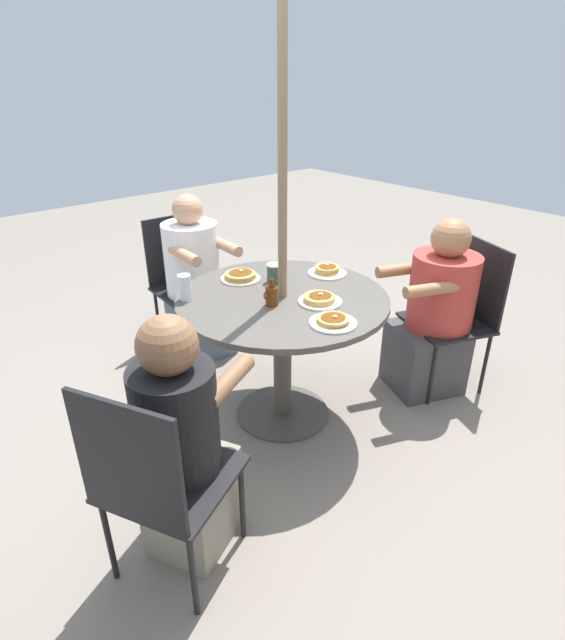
{
  "coord_description": "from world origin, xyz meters",
  "views": [
    {
      "loc": [
        1.6,
        1.84,
        1.85
      ],
      "look_at": [
        0.0,
        0.0,
        0.63
      ],
      "focal_mm": 28.0,
      "sensor_mm": 36.0,
      "label": 1
    }
  ],
  "objects_px": {
    "pancake_plate_a": "(320,299)",
    "drinking_glass_a": "(185,287)",
    "patio_table": "(282,319)",
    "diner_east": "(435,317)",
    "pancake_plate_c": "(240,276)",
    "patio_chair_north": "(155,478)",
    "coffee_cup": "(274,273)",
    "diner_north": "(184,449)",
    "syrup_bottle": "(272,295)",
    "pancake_plate_b": "(327,271)",
    "diner_south": "(196,285)",
    "patio_chair_south": "(183,275)",
    "pancake_plate_d": "(333,321)",
    "patio_chair_east": "(461,308)"
  },
  "relations": [
    {
      "from": "drinking_glass_a",
      "to": "diner_north",
      "type": "bearing_deg",
      "value": 56.8
    },
    {
      "from": "diner_south",
      "to": "syrup_bottle",
      "type": "height_order",
      "value": "diner_south"
    },
    {
      "from": "patio_chair_north",
      "to": "pancake_plate_b",
      "type": "height_order",
      "value": "patio_chair_north"
    },
    {
      "from": "diner_east",
      "to": "pancake_plate_a",
      "type": "distance_m",
      "value": 0.89
    },
    {
      "from": "diner_east",
      "to": "pancake_plate_d",
      "type": "height_order",
      "value": "diner_east"
    },
    {
      "from": "patio_chair_east",
      "to": "pancake_plate_b",
      "type": "relative_size",
      "value": 4.07
    },
    {
      "from": "pancake_plate_a",
      "to": "pancake_plate_d",
      "type": "relative_size",
      "value": 1.0
    },
    {
      "from": "patio_table",
      "to": "diner_east",
      "type": "bearing_deg",
      "value": 157.25
    },
    {
      "from": "diner_east",
      "to": "pancake_plate_b",
      "type": "relative_size",
      "value": 4.81
    },
    {
      "from": "patio_chair_east",
      "to": "patio_chair_north",
      "type": "bearing_deg",
      "value": 114.25
    },
    {
      "from": "patio_chair_north",
      "to": "patio_table",
      "type": "bearing_deg",
      "value": 90.0
    },
    {
      "from": "patio_chair_east",
      "to": "patio_chair_south",
      "type": "bearing_deg",
      "value": 54.79
    },
    {
      "from": "pancake_plate_c",
      "to": "diner_north",
      "type": "bearing_deg",
      "value": 41.67
    },
    {
      "from": "drinking_glass_a",
      "to": "pancake_plate_b",
      "type": "bearing_deg",
      "value": 164.74
    },
    {
      "from": "patio_chair_north",
      "to": "coffee_cup",
      "type": "distance_m",
      "value": 1.38
    },
    {
      "from": "diner_north",
      "to": "pancake_plate_b",
      "type": "distance_m",
      "value": 1.43
    },
    {
      "from": "patio_table",
      "to": "diner_south",
      "type": "bearing_deg",
      "value": -93.16
    },
    {
      "from": "diner_east",
      "to": "patio_chair_south",
      "type": "xyz_separation_m",
      "value": [
        0.84,
        -1.55,
        0.03
      ]
    },
    {
      "from": "pancake_plate_a",
      "to": "diner_east",
      "type": "bearing_deg",
      "value": 166.59
    },
    {
      "from": "diner_north",
      "to": "diner_south",
      "type": "height_order",
      "value": "diner_south"
    },
    {
      "from": "diner_south",
      "to": "drinking_glass_a",
      "type": "bearing_deg",
      "value": 58.83
    },
    {
      "from": "diner_east",
      "to": "pancake_plate_c",
      "type": "xyz_separation_m",
      "value": [
        0.93,
        -0.72,
        0.3
      ]
    },
    {
      "from": "patio_chair_south",
      "to": "syrup_bottle",
      "type": "xyz_separation_m",
      "value": [
        0.18,
        1.22,
        0.3
      ]
    },
    {
      "from": "patio_chair_south",
      "to": "pancake_plate_c",
      "type": "xyz_separation_m",
      "value": [
        0.09,
        0.83,
        0.27
      ]
    },
    {
      "from": "patio_chair_south",
      "to": "diner_south",
      "type": "height_order",
      "value": "diner_south"
    },
    {
      "from": "patio_chair_south",
      "to": "pancake_plate_a",
      "type": "xyz_separation_m",
      "value": [
        -0.03,
        1.36,
        0.26
      ]
    },
    {
      "from": "diner_north",
      "to": "syrup_bottle",
      "type": "relative_size",
      "value": 7.65
    },
    {
      "from": "pancake_plate_d",
      "to": "pancake_plate_a",
      "type": "bearing_deg",
      "value": -120.15
    },
    {
      "from": "coffee_cup",
      "to": "drinking_glass_a",
      "type": "height_order",
      "value": "drinking_glass_a"
    },
    {
      "from": "coffee_cup",
      "to": "diner_north",
      "type": "bearing_deg",
      "value": 31.79
    },
    {
      "from": "diner_north",
      "to": "diner_south",
      "type": "xyz_separation_m",
      "value": [
        -0.95,
        -1.42,
        -0.0
      ]
    },
    {
      "from": "patio_chair_east",
      "to": "drinking_glass_a",
      "type": "height_order",
      "value": "patio_chair_east"
    },
    {
      "from": "pancake_plate_b",
      "to": "diner_east",
      "type": "bearing_deg",
      "value": 137.19
    },
    {
      "from": "diner_north",
      "to": "pancake_plate_c",
      "type": "relative_size",
      "value": 4.82
    },
    {
      "from": "patio_chair_east",
      "to": "pancake_plate_d",
      "type": "bearing_deg",
      "value": 110.09
    },
    {
      "from": "pancake_plate_c",
      "to": "coffee_cup",
      "type": "relative_size",
      "value": 2.13
    },
    {
      "from": "pancake_plate_d",
      "to": "coffee_cup",
      "type": "relative_size",
      "value": 2.13
    },
    {
      "from": "patio_chair_east",
      "to": "pancake_plate_d",
      "type": "relative_size",
      "value": 4.07
    },
    {
      "from": "pancake_plate_b",
      "to": "pancake_plate_d",
      "type": "xyz_separation_m",
      "value": [
        0.45,
        0.48,
        -0.0
      ]
    },
    {
      "from": "patio_chair_north",
      "to": "syrup_bottle",
      "type": "distance_m",
      "value": 1.09
    },
    {
      "from": "drinking_glass_a",
      "to": "patio_chair_east",
      "type": "bearing_deg",
      "value": 153.19
    },
    {
      "from": "diner_north",
      "to": "diner_east",
      "type": "xyz_separation_m",
      "value": [
        -1.8,
        -0.05,
        -0.02
      ]
    },
    {
      "from": "pancake_plate_a",
      "to": "drinking_glass_a",
      "type": "bearing_deg",
      "value": -43.98
    },
    {
      "from": "diner_north",
      "to": "drinking_glass_a",
      "type": "distance_m",
      "value": 0.93
    },
    {
      "from": "pancake_plate_c",
      "to": "coffee_cup",
      "type": "bearing_deg",
      "value": 128.6
    },
    {
      "from": "patio_table",
      "to": "pancake_plate_a",
      "type": "distance_m",
      "value": 0.26
    },
    {
      "from": "patio_chair_north",
      "to": "diner_south",
      "type": "xyz_separation_m",
      "value": [
        -1.11,
        -1.5,
        -0.01
      ]
    },
    {
      "from": "syrup_bottle",
      "to": "coffee_cup",
      "type": "height_order",
      "value": "syrup_bottle"
    },
    {
      "from": "patio_table",
      "to": "pancake_plate_d",
      "type": "height_order",
      "value": "pancake_plate_d"
    },
    {
      "from": "drinking_glass_a",
      "to": "coffee_cup",
      "type": "bearing_deg",
      "value": 167.07
    }
  ]
}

